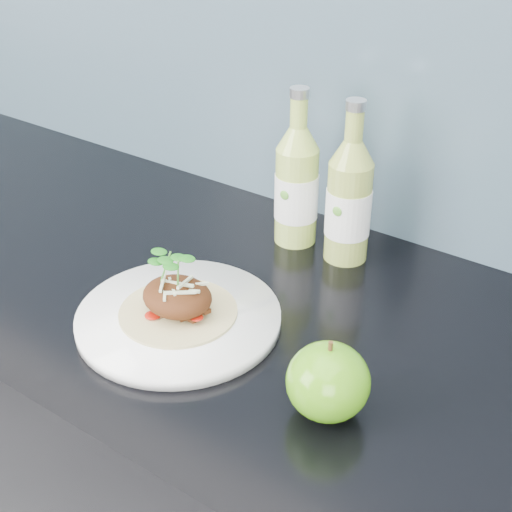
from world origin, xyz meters
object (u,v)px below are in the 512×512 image
Objects in this scene: dinner_plate at (179,318)px; cider_bottle_right at (349,201)px; green_apple at (328,382)px; cider_bottle_left at (297,186)px.

cider_bottle_right is (0.09, 0.27, 0.08)m from dinner_plate.
green_apple is 0.34m from cider_bottle_right.
cider_bottle_right is at bearing -6.20° from cider_bottle_left.
cider_bottle_left is (0.00, 0.27, 0.08)m from dinner_plate.
cider_bottle_left is 0.09m from cider_bottle_right.
cider_bottle_right is (-0.15, 0.30, 0.05)m from green_apple.
cider_bottle_right is at bearing 115.97° from green_apple.
green_apple is 0.46× the size of cider_bottle_right.
cider_bottle_left is (-0.24, 0.30, 0.05)m from green_apple.
dinner_plate is at bearing -96.66° from cider_bottle_left.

